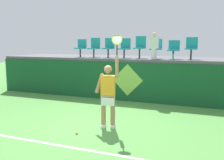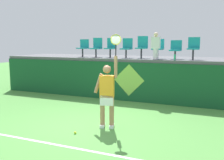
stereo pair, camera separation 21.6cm
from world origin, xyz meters
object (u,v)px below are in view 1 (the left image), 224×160
stadium_chair_2 (109,47)px  spectator_0 (154,46)px  stadium_chair_5 (156,48)px  stadium_chair_3 (125,47)px  stadium_chair_1 (94,47)px  tennis_ball (77,133)px  water_bottle (173,57)px  tennis_player (108,93)px  stadium_chair_6 (174,49)px  stadium_chair_7 (191,47)px  stadium_chair_0 (81,47)px  stadium_chair_4 (140,46)px

stadium_chair_2 → spectator_0: size_ratio=0.81×
stadium_chair_2 → stadium_chair_5: size_ratio=1.06×
stadium_chair_3 → stadium_chair_1: bearing=179.9°
tennis_ball → water_bottle: 4.92m
stadium_chair_2 → tennis_player: bearing=-67.8°
stadium_chair_6 → stadium_chair_7: 0.68m
tennis_ball → stadium_chair_6: 5.58m
water_bottle → stadium_chair_6: 0.73m
stadium_chair_3 → spectator_0: size_ratio=0.80×
stadium_chair_1 → stadium_chair_5: bearing=-0.1°
stadium_chair_0 → stadium_chair_2: 1.38m
stadium_chair_5 → stadium_chair_2: bearing=179.9°
spectator_0 → stadium_chair_1: bearing=171.6°
water_bottle → stadium_chair_1: 3.65m
stadium_chair_2 → stadium_chair_1: bearing=179.8°
tennis_player → stadium_chair_5: size_ratio=3.19×
stadium_chair_5 → stadium_chair_7: stadium_chair_7 is taller
stadium_chair_0 → stadium_chair_6: size_ratio=1.07×
stadium_chair_0 → stadium_chair_1: (0.68, 0.01, 0.02)m
stadium_chair_4 → stadium_chair_7: (2.06, -0.00, -0.03)m
stadium_chair_0 → stadium_chair_2: stadium_chair_2 is taller
tennis_player → stadium_chair_2: tennis_player is taller
tennis_ball → stadium_chair_7: size_ratio=0.08×
stadium_chair_1 → water_bottle: bearing=-10.6°
stadium_chair_3 → stadium_chair_5: 1.35m
stadium_chair_4 → spectator_0: spectator_0 is taller
water_bottle → tennis_ball: bearing=-112.4°
water_bottle → stadium_chair_7: stadium_chair_7 is taller
water_bottle → spectator_0: 0.93m
water_bottle → stadium_chair_1: size_ratio=0.26×
tennis_ball → stadium_chair_4: bearing=86.8°
stadium_chair_1 → spectator_0: bearing=-8.4°
stadium_chair_4 → stadium_chair_5: 0.68m
water_bottle → stadium_chair_4: (-1.47, 0.67, 0.40)m
tennis_player → stadium_chair_1: 4.90m
stadium_chair_6 → stadium_chair_2: bearing=179.9°
stadium_chair_6 → spectator_0: spectator_0 is taller
stadium_chair_3 → spectator_0: (1.35, -0.41, 0.08)m
tennis_player → stadium_chair_0: size_ratio=3.19×
tennis_ball → stadium_chair_0: bearing=117.0°
stadium_chair_2 → stadium_chair_4: 1.41m
tennis_player → stadium_chair_5: tennis_player is taller
tennis_player → stadium_chair_1: tennis_player is taller
stadium_chair_0 → spectator_0: size_ratio=0.77×
stadium_chair_6 → stadium_chair_4: bearing=179.6°
stadium_chair_6 → stadium_chair_1: bearing=179.9°
tennis_player → stadium_chair_6: bearing=74.9°
stadium_chair_7 → spectator_0: (-1.38, -0.41, 0.05)m
tennis_ball → spectator_0: size_ratio=0.06×
water_bottle → stadium_chair_0: stadium_chair_0 is taller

